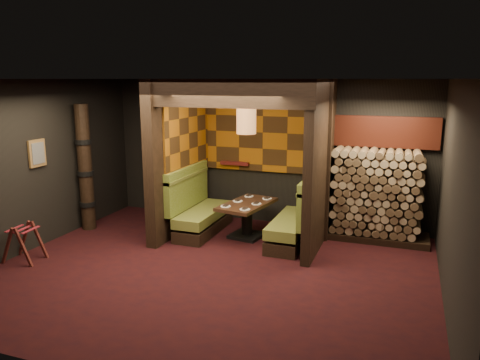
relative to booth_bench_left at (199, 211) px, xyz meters
name	(u,v)px	position (x,y,z in m)	size (l,w,h in m)	color
floor	(211,272)	(0.96, -1.65, -0.41)	(6.50, 5.50, 0.02)	black
ceiling	(208,78)	(0.96, -1.65, 2.46)	(6.50, 5.50, 0.02)	black
wall_back	(265,152)	(0.96, 1.11, 1.02)	(6.50, 0.02, 2.85)	black
wall_front	(87,239)	(0.96, -4.41, 1.02)	(6.50, 0.02, 2.85)	black
wall_left	(32,165)	(-2.30, -1.65, 1.02)	(0.02, 5.50, 2.85)	black
wall_right	(455,199)	(4.22, -1.65, 1.02)	(0.02, 5.50, 2.85)	black
partition_left	(179,157)	(-0.39, 0.00, 1.02)	(0.20, 2.20, 2.85)	black
partition_right	(320,165)	(2.26, 0.05, 1.02)	(0.15, 2.10, 2.85)	black
header_beam	(225,94)	(0.94, -0.95, 2.23)	(2.85, 0.18, 0.44)	black
tapa_back_panel	(263,132)	(0.94, 1.06, 1.42)	(2.40, 0.06, 1.55)	#94500B
tapa_side_panel	(188,133)	(-0.27, 0.17, 1.45)	(0.04, 1.85, 1.45)	#94500B
lacquer_shelf	(235,163)	(0.36, 1.00, 0.78)	(0.60, 0.12, 0.07)	#521413
booth_bench_left	(199,211)	(0.00, 0.00, 0.00)	(0.68, 1.60, 1.14)	black
booth_bench_right	(297,222)	(1.89, 0.00, 0.00)	(0.68, 1.60, 1.14)	black
dining_table	(247,215)	(0.96, 0.02, 0.02)	(0.87, 1.33, 0.65)	black
place_settings	(247,202)	(0.96, 0.02, 0.26)	(0.71, 1.08, 0.03)	white
pendant_lamp	(246,121)	(0.96, -0.03, 1.74)	(0.34, 0.34, 0.94)	#A36837
framed_picture	(37,153)	(-2.25, -1.55, 1.22)	(0.05, 0.36, 0.46)	olive
luggage_rack	(24,241)	(-2.01, -2.27, -0.08)	(0.63, 0.47, 0.65)	#491A15
totem_column	(85,169)	(-2.09, -0.55, 0.79)	(0.31, 0.31, 2.40)	black
firewood_stack	(381,196)	(3.25, 0.70, 0.42)	(1.73, 0.70, 1.64)	black
mosaic_header	(386,132)	(3.25, 1.03, 1.52)	(1.83, 0.10, 0.56)	maroon
bay_front_post	(328,163)	(2.35, 0.31, 1.02)	(0.08, 0.08, 2.85)	black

